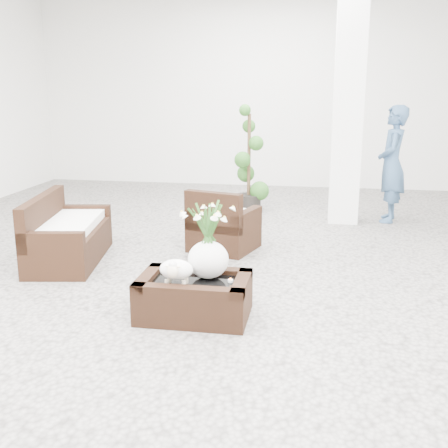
% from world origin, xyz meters
% --- Properties ---
extents(ground, '(11.00, 11.00, 0.00)m').
position_xyz_m(ground, '(0.00, 0.00, 0.00)').
color(ground, gray).
rests_on(ground, ground).
extents(column, '(0.40, 0.40, 3.50)m').
position_xyz_m(column, '(1.20, 2.80, 1.75)').
color(column, white).
rests_on(column, ground).
extents(coffee_table, '(0.90, 0.60, 0.31)m').
position_xyz_m(coffee_table, '(-0.13, -0.83, 0.16)').
color(coffee_table, black).
rests_on(coffee_table, ground).
extents(sheep_figurine, '(0.28, 0.23, 0.21)m').
position_xyz_m(sheep_figurine, '(-0.25, -0.93, 0.42)').
color(sheep_figurine, white).
rests_on(sheep_figurine, coffee_table).
extents(planter_narcissus, '(0.44, 0.44, 0.80)m').
position_xyz_m(planter_narcissus, '(-0.03, -0.73, 0.71)').
color(planter_narcissus, white).
rests_on(planter_narcissus, coffee_table).
extents(tealight, '(0.04, 0.04, 0.03)m').
position_xyz_m(tealight, '(0.17, -0.81, 0.33)').
color(tealight, white).
rests_on(tealight, coffee_table).
extents(armchair, '(0.84, 0.82, 0.73)m').
position_xyz_m(armchair, '(-0.21, 1.15, 0.36)').
color(armchair, black).
rests_on(armchair, ground).
extents(loveseat, '(0.87, 1.45, 0.73)m').
position_xyz_m(loveseat, '(-1.80, 0.42, 0.36)').
color(loveseat, black).
rests_on(loveseat, ground).
extents(topiary, '(0.42, 0.42, 1.57)m').
position_xyz_m(topiary, '(-0.20, 3.25, 0.78)').
color(topiary, '#234F19').
rests_on(topiary, ground).
extents(shopper, '(0.45, 0.63, 1.61)m').
position_xyz_m(shopper, '(1.84, 2.93, 0.81)').
color(shopper, '#345174').
rests_on(shopper, ground).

